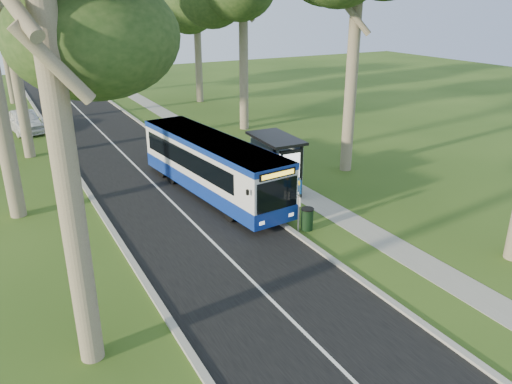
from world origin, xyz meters
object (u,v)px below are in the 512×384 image
at_px(car_silver, 25,122).
at_px(car_white, 24,121).
at_px(bus_stop_sign, 299,199).
at_px(litter_bin, 307,219).
at_px(bus, 212,166).
at_px(bus_shelter, 283,155).

bearing_deg(car_silver, car_white, -166.97).
relative_size(bus_stop_sign, litter_bin, 2.44).
height_order(bus, litter_bin, bus).
height_order(bus_stop_sign, bus_shelter, bus_shelter).
height_order(bus_stop_sign, car_silver, bus_stop_sign).
height_order(bus_stop_sign, litter_bin, bus_stop_sign).
relative_size(bus_stop_sign, car_silver, 0.54).
xyz_separation_m(bus, bus_stop_sign, (1.50, -5.99, -0.00)).
relative_size(bus_stop_sign, bus_shelter, 0.70).
relative_size(bus, car_white, 2.30).
distance_m(bus, car_silver, 20.47).
bearing_deg(bus_shelter, bus_stop_sign, -109.88).
distance_m(bus_stop_sign, car_silver, 26.61).
bearing_deg(bus, bus_stop_sign, -81.93).
bearing_deg(bus_shelter, litter_bin, -104.64).
bearing_deg(car_silver, bus_shelter, -68.66).
xyz_separation_m(bus_shelter, litter_bin, (-1.36, -4.35, -1.61)).
distance_m(litter_bin, car_silver, 26.77).
distance_m(bus, bus_stop_sign, 6.17).
xyz_separation_m(bus_shelter, car_white, (-10.72, 20.73, -1.27)).
bearing_deg(bus_stop_sign, car_silver, 123.61).
bearing_deg(litter_bin, bus_stop_sign, 176.72).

